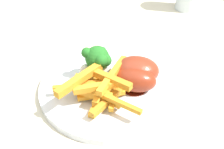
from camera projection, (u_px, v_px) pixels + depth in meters
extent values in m
cube|color=beige|center=(81.00, 97.00, 0.48)|extent=(0.90, 0.77, 0.03)
cylinder|color=#9C9582|center=(25.00, 95.00, 1.05)|extent=(0.06, 0.06, 0.72)
cylinder|color=#9C9582|center=(192.00, 106.00, 1.00)|extent=(0.06, 0.06, 0.72)
cylinder|color=silver|center=(112.00, 86.00, 0.48)|extent=(0.26, 0.26, 0.01)
cylinder|color=#74AD55|center=(98.00, 71.00, 0.48)|extent=(0.01, 0.01, 0.03)
sphere|color=#236A22|center=(97.00, 58.00, 0.46)|extent=(0.04, 0.04, 0.04)
sphere|color=#236A22|center=(101.00, 61.00, 0.45)|extent=(0.02, 0.02, 0.02)
sphere|color=#236A22|center=(104.00, 58.00, 0.45)|extent=(0.02, 0.02, 0.02)
sphere|color=#236A22|center=(105.00, 60.00, 0.46)|extent=(0.02, 0.02, 0.02)
sphere|color=#236A22|center=(103.00, 50.00, 0.47)|extent=(0.01, 0.01, 0.01)
sphere|color=#236A22|center=(87.00, 53.00, 0.45)|extent=(0.02, 0.02, 0.02)
cube|color=orange|center=(100.00, 99.00, 0.43)|extent=(0.08, 0.03, 0.01)
cube|color=orange|center=(113.00, 96.00, 0.43)|extent=(0.10, 0.06, 0.01)
cube|color=orange|center=(102.00, 92.00, 0.43)|extent=(0.06, 0.02, 0.01)
cube|color=orange|center=(101.00, 95.00, 0.43)|extent=(0.03, 0.08, 0.01)
cube|color=orange|center=(96.00, 87.00, 0.42)|extent=(0.03, 0.07, 0.01)
cube|color=orange|center=(93.00, 84.00, 0.44)|extent=(0.04, 0.07, 0.01)
cube|color=orange|center=(93.00, 94.00, 0.42)|extent=(0.03, 0.06, 0.01)
cube|color=#C37E20|center=(97.00, 93.00, 0.43)|extent=(0.06, 0.09, 0.01)
cube|color=orange|center=(110.00, 98.00, 0.41)|extent=(0.06, 0.10, 0.01)
cube|color=orange|center=(111.00, 79.00, 0.42)|extent=(0.05, 0.07, 0.01)
cube|color=#C47F20|center=(76.00, 86.00, 0.44)|extent=(0.03, 0.08, 0.01)
cube|color=orange|center=(106.00, 94.00, 0.44)|extent=(0.06, 0.04, 0.01)
cube|color=orange|center=(99.00, 81.00, 0.45)|extent=(0.02, 0.09, 0.01)
cube|color=orange|center=(94.00, 87.00, 0.43)|extent=(0.04, 0.05, 0.01)
cube|color=orange|center=(116.00, 91.00, 0.44)|extent=(0.09, 0.02, 0.01)
cube|color=orange|center=(80.00, 79.00, 0.42)|extent=(0.09, 0.06, 0.01)
cube|color=orange|center=(112.00, 74.00, 0.43)|extent=(0.10, 0.04, 0.01)
cylinder|color=#59190D|center=(134.00, 87.00, 0.46)|extent=(0.04, 0.04, 0.00)
ellipsoid|color=maroon|center=(135.00, 78.00, 0.45)|extent=(0.05, 0.08, 0.04)
cylinder|color=beige|center=(101.00, 75.00, 0.46)|extent=(0.02, 0.04, 0.01)
sphere|color=silver|center=(91.00, 73.00, 0.47)|extent=(0.02, 0.02, 0.02)
cylinder|color=#5E1C10|center=(135.00, 80.00, 0.48)|extent=(0.05, 0.05, 0.00)
ellipsoid|color=maroon|center=(136.00, 70.00, 0.46)|extent=(0.06, 0.08, 0.05)
cylinder|color=beige|center=(98.00, 70.00, 0.47)|extent=(0.01, 0.05, 0.01)
sphere|color=silver|center=(85.00, 69.00, 0.47)|extent=(0.02, 0.02, 0.02)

